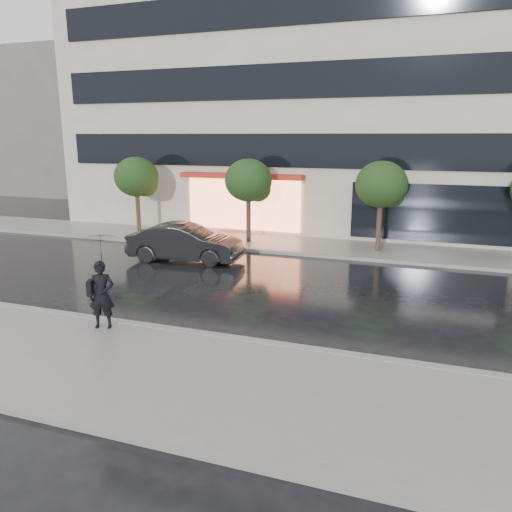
% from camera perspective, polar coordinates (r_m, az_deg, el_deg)
% --- Properties ---
extents(ground, '(120.00, 120.00, 0.00)m').
position_cam_1_polar(ground, '(13.72, -3.75, -7.82)').
color(ground, black).
rests_on(ground, ground).
extents(sidewalk_near, '(60.00, 4.50, 0.12)m').
position_cam_1_polar(sidewalk_near, '(11.05, -10.62, -13.22)').
color(sidewalk_near, slate).
rests_on(sidewalk_near, ground).
extents(sidewalk_far, '(60.00, 3.50, 0.12)m').
position_cam_1_polar(sidewalk_far, '(23.08, 6.36, 1.15)').
color(sidewalk_far, slate).
rests_on(sidewalk_far, ground).
extents(curb_near, '(60.00, 0.25, 0.14)m').
position_cam_1_polar(curb_near, '(12.85, -5.54, -9.04)').
color(curb_near, gray).
rests_on(curb_near, ground).
extents(curb_far, '(60.00, 0.25, 0.14)m').
position_cam_1_polar(curb_far, '(21.42, 5.27, 0.23)').
color(curb_far, gray).
rests_on(curb_far, ground).
extents(office_building, '(30.00, 12.76, 18.00)m').
position_cam_1_polar(office_building, '(30.38, 10.46, 20.95)').
color(office_building, beige).
rests_on(office_building, ground).
extents(bg_building_left, '(14.00, 10.00, 12.00)m').
position_cam_1_polar(bg_building_left, '(50.20, -22.32, 13.76)').
color(bg_building_left, '#59544F').
rests_on(bg_building_left, ground).
extents(tree_far_west, '(2.20, 2.20, 3.99)m').
position_cam_1_polar(tree_far_west, '(25.97, -13.37, 8.64)').
color(tree_far_west, '#33261C').
rests_on(tree_far_west, ground).
extents(tree_mid_west, '(2.20, 2.20, 3.99)m').
position_cam_1_polar(tree_mid_west, '(23.27, -0.71, 8.47)').
color(tree_mid_west, '#33261C').
rests_on(tree_mid_west, ground).
extents(tree_mid_east, '(2.20, 2.20, 3.99)m').
position_cam_1_polar(tree_mid_east, '(21.93, 14.29, 7.74)').
color(tree_mid_east, '#33261C').
rests_on(tree_mid_east, ground).
extents(parked_car, '(4.76, 2.02, 1.53)m').
position_cam_1_polar(parked_car, '(20.48, -8.07, 1.52)').
color(parked_car, black).
rests_on(parked_car, ground).
extents(pedestrian_with_umbrella, '(1.28, 1.29, 2.50)m').
position_cam_1_polar(pedestrian_with_umbrella, '(13.28, -17.29, -1.21)').
color(pedestrian_with_umbrella, black).
rests_on(pedestrian_with_umbrella, sidewalk_near).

